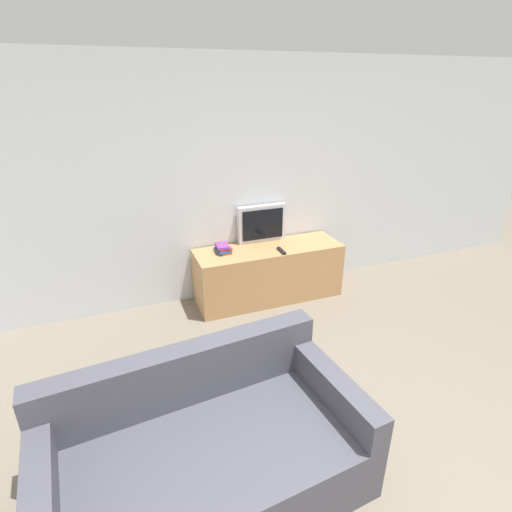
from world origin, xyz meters
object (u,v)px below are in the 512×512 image
object	(u,v)px
couch	(206,455)
remote_on_stand	(281,251)
tv_stand	(268,273)
book_stack	(223,248)
television	(262,223)

from	to	relation	value
couch	remote_on_stand	distance (m)	2.38
tv_stand	book_stack	size ratio (longest dim) A/B	7.50
tv_stand	television	xyz separation A→B (m)	(0.00, 0.22, 0.52)
remote_on_stand	book_stack	bearing A→B (deg)	160.00
tv_stand	remote_on_stand	world-z (taller)	remote_on_stand
remote_on_stand	television	bearing A→B (deg)	101.91
television	book_stack	size ratio (longest dim) A/B	2.55
television	book_stack	xyz separation A→B (m)	(-0.51, -0.17, -0.17)
tv_stand	remote_on_stand	distance (m)	0.37
couch	book_stack	distance (m)	2.30
tv_stand	couch	bearing A→B (deg)	-121.42
book_stack	tv_stand	bearing A→B (deg)	-6.36
book_stack	remote_on_stand	bearing A→B (deg)	-20.00
couch	remote_on_stand	world-z (taller)	couch
book_stack	couch	bearing A→B (deg)	-109.55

